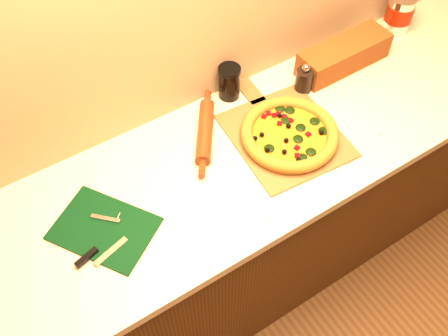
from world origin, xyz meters
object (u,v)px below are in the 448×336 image
at_px(cutting_board, 104,229).
at_px(rolling_pin, 205,131).
at_px(coffee_canister, 399,13).
at_px(pizza_peel, 283,132).
at_px(pepper_grinder, 304,80).
at_px(dark_jar, 229,82).
at_px(pizza, 289,134).

relative_size(cutting_board, rolling_pin, 1.10).
bearing_deg(rolling_pin, coffee_canister, 4.75).
height_order(pizza_peel, cutting_board, cutting_board).
relative_size(pepper_grinder, rolling_pin, 0.37).
distance_m(cutting_board, rolling_pin, 0.51).
bearing_deg(rolling_pin, pizza_peel, -29.52).
distance_m(pizza_peel, rolling_pin, 0.29).
bearing_deg(dark_jar, coffee_canister, -3.10).
distance_m(pizza, dark_jar, 0.32).
height_order(pizza, pepper_grinder, pepper_grinder).
height_order(coffee_canister, dark_jar, coffee_canister).
relative_size(pizza, cutting_board, 0.93).
bearing_deg(pizza, pizza_peel, 87.87).
bearing_deg(pizza, dark_jar, 100.57).
bearing_deg(pepper_grinder, pizza, -138.73).
bearing_deg(dark_jar, pizza, -79.43).
height_order(pepper_grinder, rolling_pin, pepper_grinder).
relative_size(pizza_peel, rolling_pin, 1.67).
height_order(pepper_grinder, dark_jar, dark_jar).
bearing_deg(pizza_peel, dark_jar, 107.04).
xyz_separation_m(rolling_pin, dark_jar, (0.19, 0.13, 0.04)).
xyz_separation_m(pizza_peel, pepper_grinder, (0.20, 0.14, 0.05)).
distance_m(rolling_pin, coffee_canister, 1.04).
bearing_deg(coffee_canister, pizza, -161.43).
bearing_deg(rolling_pin, cutting_board, -161.06).
distance_m(pizza_peel, coffee_canister, 0.82).
relative_size(pizza, dark_jar, 2.55).
bearing_deg(dark_jar, pizza_peel, -77.76).
distance_m(pepper_grinder, rolling_pin, 0.46).
xyz_separation_m(cutting_board, coffee_canister, (1.52, 0.25, 0.08)).
relative_size(pepper_grinder, coffee_canister, 0.81).
bearing_deg(cutting_board, coffee_canister, -23.53).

